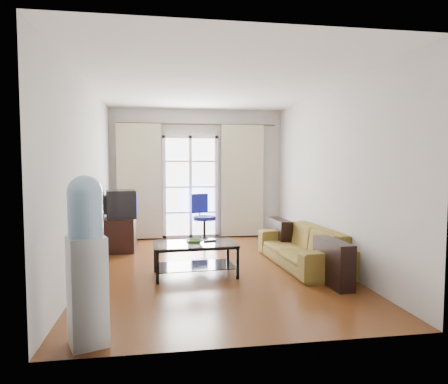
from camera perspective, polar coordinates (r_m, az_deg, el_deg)
The scene contains 20 objects.
floor at distance 6.08m, azimuth -1.53°, elevation -10.81°, with size 5.20×5.20×0.00m, color brown.
ceiling at distance 5.99m, azimuth -1.58°, elevation 15.03°, with size 5.20×5.20×0.00m, color white.
wall_back at distance 8.46m, azimuth -3.83°, elevation 2.61°, with size 3.60×0.02×2.70m, color beige.
wall_front at distance 3.32m, azimuth 4.25°, elevation 0.47°, with size 3.60×0.02×2.70m, color beige.
wall_left at distance 5.92m, azimuth -19.10°, elevation 1.81°, with size 0.02×5.20×2.70m, color beige.
wall_right at distance 6.37m, azimuth 14.74°, elevation 2.03°, with size 0.02×5.20×2.70m, color beige.
french_door at distance 8.41m, azimuth -4.80°, elevation 0.72°, with size 1.16×0.06×2.15m.
curtain_rod at distance 8.40m, azimuth -3.80°, elevation 9.63°, with size 0.04×0.04×3.30m, color #4C3F2D.
curtain_left at distance 8.33m, azimuth -12.00°, elevation 1.48°, with size 0.90×0.07×2.35m, color beige.
curtain_right at distance 8.49m, azimuth 2.65°, elevation 1.61°, with size 0.90×0.07×2.35m, color beige.
radiator at distance 8.56m, azimuth 1.62°, elevation -4.22°, with size 0.64×0.12×0.64m, color #99999C.
sofa at distance 6.29m, azimuth 11.06°, elevation -7.64°, with size 0.89×2.05×0.59m, color olive.
coffee_table at distance 5.63m, azimuth -4.16°, elevation -8.93°, with size 1.17×0.71×0.46m.
bowl at distance 5.58m, azimuth -4.12°, elevation -7.06°, with size 0.22×0.22×0.05m, color #379852.
book at distance 5.68m, azimuth -5.34°, elevation -7.02°, with size 0.18×0.24×0.02m, color maroon.
remote at distance 5.71m, azimuth -2.01°, elevation -6.97°, with size 0.18×0.05×0.02m, color black.
tv_stand at distance 7.50m, azimuth -14.58°, elevation -5.79°, with size 0.54×0.81×0.59m, color black.
crt_tv at distance 7.40m, azimuth -14.68°, elevation -1.68°, with size 0.61×0.61×0.50m.
task_chair at distance 8.12m, azimuth -2.93°, elevation -5.03°, with size 0.84×0.84×0.95m.
water_cooler at distance 3.62m, azimuth -19.05°, elevation -8.79°, with size 0.39×0.39×1.46m.
Camera 1 is at (-0.76, -5.83, 1.55)m, focal length 32.00 mm.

